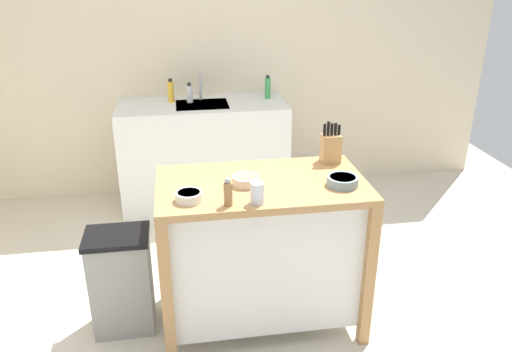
# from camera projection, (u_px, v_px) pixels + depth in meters

# --- Properties ---
(ground_plane) EXTENTS (6.35, 6.35, 0.00)m
(ground_plane) POSITION_uv_depth(u_px,v_px,m) (238.00, 330.00, 3.03)
(ground_plane) COLOR beige
(ground_plane) RESTS_ON ground
(wall_back) EXTENTS (5.35, 0.10, 2.60)m
(wall_back) POSITION_uv_depth(u_px,v_px,m) (205.00, 50.00, 4.48)
(wall_back) COLOR beige
(wall_back) RESTS_ON ground
(kitchen_island) EXTENTS (1.15, 0.66, 0.92)m
(kitchen_island) POSITION_uv_depth(u_px,v_px,m) (261.00, 246.00, 2.93)
(kitchen_island) COLOR #AD7F4C
(kitchen_island) RESTS_ON ground
(knife_block) EXTENTS (0.11, 0.09, 0.25)m
(knife_block) POSITION_uv_depth(u_px,v_px,m) (331.00, 147.00, 3.01)
(knife_block) COLOR tan
(knife_block) RESTS_ON kitchen_island
(bowl_ceramic_small) EXTENTS (0.15, 0.15, 0.05)m
(bowl_ceramic_small) POSITION_uv_depth(u_px,v_px,m) (245.00, 180.00, 2.73)
(bowl_ceramic_small) COLOR beige
(bowl_ceramic_small) RESTS_ON kitchen_island
(bowl_stoneware_deep) EXTENTS (0.14, 0.14, 0.05)m
(bowl_stoneware_deep) POSITION_uv_depth(u_px,v_px,m) (189.00, 196.00, 2.55)
(bowl_stoneware_deep) COLOR silver
(bowl_stoneware_deep) RESTS_ON kitchen_island
(bowl_ceramic_wide) EXTENTS (0.17, 0.17, 0.05)m
(bowl_ceramic_wide) POSITION_uv_depth(u_px,v_px,m) (342.00, 181.00, 2.72)
(bowl_ceramic_wide) COLOR gray
(bowl_ceramic_wide) RESTS_ON kitchen_island
(drinking_cup) EXTENTS (0.07, 0.07, 0.11)m
(drinking_cup) POSITION_uv_depth(u_px,v_px,m) (257.00, 193.00, 2.51)
(drinking_cup) COLOR silver
(drinking_cup) RESTS_ON kitchen_island
(pepper_grinder) EXTENTS (0.04, 0.04, 0.15)m
(pepper_grinder) POSITION_uv_depth(u_px,v_px,m) (228.00, 192.00, 2.48)
(pepper_grinder) COLOR #9E7042
(pepper_grinder) RESTS_ON kitchen_island
(trash_bin) EXTENTS (0.36, 0.28, 0.63)m
(trash_bin) POSITION_uv_depth(u_px,v_px,m) (122.00, 281.00, 2.95)
(trash_bin) COLOR gray
(trash_bin) RESTS_ON ground
(sink_counter) EXTENTS (1.44, 0.60, 0.91)m
(sink_counter) POSITION_uv_depth(u_px,v_px,m) (204.00, 153.00, 4.48)
(sink_counter) COLOR silver
(sink_counter) RESTS_ON ground
(sink_faucet) EXTENTS (0.02, 0.02, 0.22)m
(sink_faucet) POSITION_uv_depth(u_px,v_px,m) (200.00, 87.00, 4.39)
(sink_faucet) COLOR #B7BCC1
(sink_faucet) RESTS_ON sink_counter
(bottle_dish_soap) EXTENTS (0.05, 0.05, 0.21)m
(bottle_dish_soap) POSITION_uv_depth(u_px,v_px,m) (268.00, 88.00, 4.43)
(bottle_dish_soap) COLOR green
(bottle_dish_soap) RESTS_ON sink_counter
(bottle_spray_cleaner) EXTENTS (0.05, 0.05, 0.20)m
(bottle_spray_cleaner) POSITION_uv_depth(u_px,v_px,m) (171.00, 91.00, 4.31)
(bottle_spray_cleaner) COLOR yellow
(bottle_spray_cleaner) RESTS_ON sink_counter
(bottle_hand_soap) EXTENTS (0.05, 0.05, 0.17)m
(bottle_hand_soap) POSITION_uv_depth(u_px,v_px,m) (190.00, 93.00, 4.32)
(bottle_hand_soap) COLOR white
(bottle_hand_soap) RESTS_ON sink_counter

